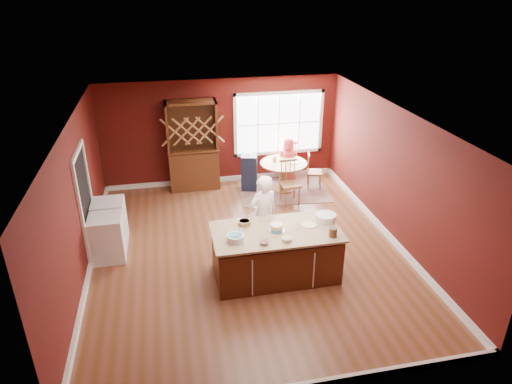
# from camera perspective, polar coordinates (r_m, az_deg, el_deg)

# --- Properties ---
(room_shell) EXTENTS (7.00, 7.00, 7.00)m
(room_shell) POSITION_cam_1_polar(r_m,az_deg,el_deg) (8.49, -1.20, 0.39)
(room_shell) COLOR brown
(room_shell) RESTS_ON ground
(window) EXTENTS (2.36, 0.10, 1.66)m
(window) POSITION_cam_1_polar(r_m,az_deg,el_deg) (11.91, 2.85, 8.58)
(window) COLOR white
(window) RESTS_ON room_shell
(doorway) EXTENTS (0.08, 1.26, 2.13)m
(doorway) POSITION_cam_1_polar(r_m,az_deg,el_deg) (9.19, -20.44, -1.51)
(doorway) COLOR white
(doorway) RESTS_ON room_shell
(kitchen_island) EXTENTS (2.24, 1.17, 0.92)m
(kitchen_island) POSITION_cam_1_polar(r_m,az_deg,el_deg) (8.23, 2.45, -7.76)
(kitchen_island) COLOR #3E230D
(kitchen_island) RESTS_ON ground
(dining_table) EXTENTS (1.17, 1.17, 0.75)m
(dining_table) POSITION_cam_1_polar(r_m,az_deg,el_deg) (11.43, 3.45, 2.68)
(dining_table) COLOR brown
(dining_table) RESTS_ON ground
(baker) EXTENTS (0.70, 0.57, 1.66)m
(baker) POSITION_cam_1_polar(r_m,az_deg,el_deg) (8.63, 0.87, -3.02)
(baker) COLOR white
(baker) RESTS_ON ground
(layer_cake) EXTENTS (0.30, 0.30, 0.12)m
(layer_cake) POSITION_cam_1_polar(r_m,az_deg,el_deg) (7.95, 2.60, -4.46)
(layer_cake) COLOR white
(layer_cake) RESTS_ON kitchen_island
(bowl_blue) EXTENTS (0.29, 0.29, 0.11)m
(bowl_blue) POSITION_cam_1_polar(r_m,az_deg,el_deg) (7.66, -2.58, -5.76)
(bowl_blue) COLOR silver
(bowl_blue) RESTS_ON kitchen_island
(bowl_yellow) EXTENTS (0.22, 0.22, 0.08)m
(bowl_yellow) POSITION_cam_1_polar(r_m,az_deg,el_deg) (8.13, -1.45, -3.85)
(bowl_yellow) COLOR #90603B
(bowl_yellow) RESTS_ON kitchen_island
(bowl_pink) EXTENTS (0.15, 0.15, 0.05)m
(bowl_pink) POSITION_cam_1_polar(r_m,az_deg,el_deg) (7.57, 1.03, -6.40)
(bowl_pink) COLOR silver
(bowl_pink) RESTS_ON kitchen_island
(bowl_olive) EXTENTS (0.17, 0.17, 0.07)m
(bowl_olive) POSITION_cam_1_polar(r_m,az_deg,el_deg) (7.68, 3.86, -5.92)
(bowl_olive) COLOR white
(bowl_olive) RESTS_ON kitchen_island
(drinking_glass) EXTENTS (0.07, 0.07, 0.15)m
(drinking_glass) POSITION_cam_1_polar(r_m,az_deg,el_deg) (7.99, 5.25, -4.26)
(drinking_glass) COLOR silver
(drinking_glass) RESTS_ON kitchen_island
(dinner_plate) EXTENTS (0.25, 0.25, 0.02)m
(dinner_plate) POSITION_cam_1_polar(r_m,az_deg,el_deg) (8.18, 6.69, -4.12)
(dinner_plate) COLOR beige
(dinner_plate) RESTS_ON kitchen_island
(white_tub) EXTENTS (0.37, 0.37, 0.13)m
(white_tub) POSITION_cam_1_polar(r_m,az_deg,el_deg) (8.36, 8.72, -3.16)
(white_tub) COLOR white
(white_tub) RESTS_ON kitchen_island
(stoneware_crock) EXTENTS (0.14, 0.14, 0.17)m
(stoneware_crock) POSITION_cam_1_polar(r_m,az_deg,el_deg) (7.87, 9.60, -4.98)
(stoneware_crock) COLOR #4F3620
(stoneware_crock) RESTS_ON kitchen_island
(rug) EXTENTS (2.34, 1.88, 0.01)m
(rug) POSITION_cam_1_polar(r_m,az_deg,el_deg) (11.65, 3.38, 0.28)
(rug) COLOR brown
(rug) RESTS_ON ground
(chair_east) EXTENTS (0.46, 0.47, 0.94)m
(chair_east) POSITION_cam_1_polar(r_m,az_deg,el_deg) (11.69, 7.34, 2.67)
(chair_east) COLOR olive
(chair_east) RESTS_ON ground
(chair_south) EXTENTS (0.47, 0.45, 1.07)m
(chair_south) POSITION_cam_1_polar(r_m,az_deg,el_deg) (10.77, 4.30, 1.19)
(chair_south) COLOR brown
(chair_south) RESTS_ON ground
(chair_north) EXTENTS (0.53, 0.51, 1.07)m
(chair_north) POSITION_cam_1_polar(r_m,az_deg,el_deg) (12.19, 3.81, 4.16)
(chair_north) COLOR olive
(chair_north) RESTS_ON ground
(seated_woman) EXTENTS (0.61, 0.40, 1.23)m
(seated_woman) POSITION_cam_1_polar(r_m,az_deg,el_deg) (11.88, 4.01, 3.98)
(seated_woman) COLOR #BC373C
(seated_woman) RESTS_ON ground
(high_chair) EXTENTS (0.47, 0.47, 0.96)m
(high_chair) POSITION_cam_1_polar(r_m,az_deg,el_deg) (11.50, -0.85, 2.57)
(high_chair) COLOR black
(high_chair) RESTS_ON ground
(toddler) EXTENTS (0.18, 0.14, 0.26)m
(toddler) POSITION_cam_1_polar(r_m,az_deg,el_deg) (11.49, -0.59, 4.32)
(toddler) COLOR #8CA5BF
(toddler) RESTS_ON high_chair
(table_plate) EXTENTS (0.20, 0.20, 0.02)m
(table_plate) POSITION_cam_1_polar(r_m,az_deg,el_deg) (11.37, 4.70, 3.72)
(table_plate) COLOR beige
(table_plate) RESTS_ON dining_table
(table_cup) EXTENTS (0.13, 0.13, 0.10)m
(table_cup) POSITION_cam_1_polar(r_m,az_deg,el_deg) (11.45, 2.33, 4.17)
(table_cup) COLOR white
(table_cup) RESTS_ON dining_table
(hutch) EXTENTS (1.23, 0.51, 2.26)m
(hutch) POSITION_cam_1_polar(r_m,az_deg,el_deg) (11.46, -7.90, 5.73)
(hutch) COLOR black
(hutch) RESTS_ON ground
(washer) EXTENTS (0.61, 0.59, 0.89)m
(washer) POSITION_cam_1_polar(r_m,az_deg,el_deg) (9.12, -18.09, -5.49)
(washer) COLOR white
(washer) RESTS_ON ground
(dryer) EXTENTS (0.62, 0.60, 0.90)m
(dryer) POSITION_cam_1_polar(r_m,az_deg,el_deg) (9.68, -17.78, -3.54)
(dryer) COLOR silver
(dryer) RESTS_ON ground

